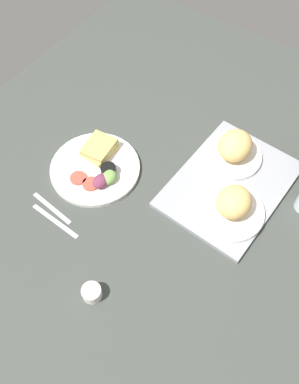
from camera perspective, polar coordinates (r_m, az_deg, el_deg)
ground_plane at (r=138.08cm, az=-0.56°, el=-0.08°), size 190.00×150.00×3.00cm
serving_tray at (r=139.63cm, az=11.02°, el=1.00°), size 46.81×35.52×1.60cm
bread_plate_near at (r=142.58cm, az=11.58°, el=5.88°), size 20.63×20.63×10.25cm
bread_plate_far at (r=130.01cm, az=11.37°, el=-1.84°), size 21.82×21.82×9.72cm
plate_with_salad at (r=141.55cm, az=-7.27°, el=3.55°), size 30.56×30.56×5.40cm
espresso_cup at (r=120.22cm, az=-7.98°, el=-13.62°), size 5.60×5.60×4.00cm
fork at (r=136.55cm, az=-13.34°, el=-2.17°), size 3.26×17.05×0.50cm
knife at (r=133.89cm, az=-12.92°, el=-3.92°), size 2.39×19.05×0.50cm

